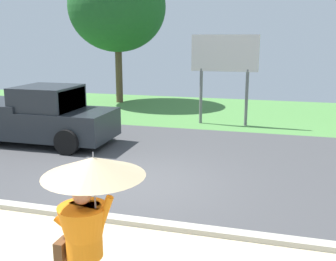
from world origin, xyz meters
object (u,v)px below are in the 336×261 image
Objects in this scene: tree_left_far at (117,7)px; monk_pedestrian at (87,228)px; pickup_truck at (36,116)px; roadside_billboard at (225,60)px.

monk_pedestrian is at bearing -68.94° from tree_left_far.
pickup_truck is 7.27m from roadside_billboard.
pickup_truck is at bearing -141.46° from roadside_billboard.
roadside_billboard is 7.72m from tree_left_far.
monk_pedestrian is at bearing -90.24° from roadside_billboard.
tree_left_far is (-6.06, 15.73, 3.70)m from monk_pedestrian.
roadside_billboard is at bearing -33.98° from tree_left_far.
pickup_truck is (-5.49, 7.20, -0.31)m from monk_pedestrian.
roadside_billboard is (5.54, 4.41, 1.68)m from pickup_truck.
pickup_truck is 0.73× the size of tree_left_far.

